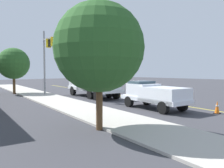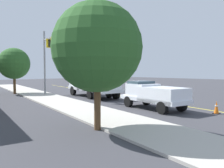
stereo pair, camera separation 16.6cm
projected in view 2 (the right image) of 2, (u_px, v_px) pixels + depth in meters
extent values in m
plane|color=#38383D|center=(127.00, 97.00, 25.23)|extent=(120.00, 120.00, 0.00)
cube|color=#B2ADA3|center=(59.00, 102.00, 21.03)|extent=(59.85, 12.68, 0.12)
cube|color=yellow|center=(127.00, 97.00, 25.23)|extent=(49.44, 7.76, 0.01)
cube|color=silver|center=(93.00, 89.00, 25.17)|extent=(8.48, 3.72, 0.36)
cube|color=silver|center=(83.00, 81.00, 27.32)|extent=(2.95, 2.72, 1.60)
cube|color=#384C56|center=(82.00, 75.00, 27.45)|extent=(2.10, 2.35, 0.64)
cube|color=silver|center=(98.00, 83.00, 24.30)|extent=(5.57, 3.27, 1.80)
cube|color=white|center=(104.00, 61.00, 23.69)|extent=(1.66, 1.19, 2.84)
cube|color=white|center=(101.00, 46.00, 25.53)|extent=(2.24, 1.55, 0.94)
cube|color=white|center=(100.00, 46.00, 26.70)|extent=(0.90, 0.90, 0.90)
cube|color=yellow|center=(100.00, 40.00, 26.66)|extent=(0.36, 0.24, 0.60)
cylinder|color=black|center=(73.00, 91.00, 26.98)|extent=(1.08, 0.49, 1.04)
cylinder|color=black|center=(90.00, 90.00, 28.20)|extent=(1.08, 0.49, 1.04)
cylinder|color=black|center=(90.00, 94.00, 23.34)|extent=(1.08, 0.49, 1.04)
cylinder|color=black|center=(109.00, 93.00, 24.57)|extent=(1.08, 0.49, 1.04)
cylinder|color=black|center=(97.00, 95.00, 22.24)|extent=(1.08, 0.49, 1.04)
cylinder|color=black|center=(116.00, 94.00, 23.47)|extent=(1.08, 0.49, 1.04)
cube|color=white|center=(153.00, 99.00, 17.26)|extent=(5.85, 2.93, 0.30)
cube|color=white|center=(143.00, 91.00, 18.26)|extent=(2.29, 2.22, 1.10)
cube|color=#384C56|center=(141.00, 84.00, 18.40)|extent=(1.60, 1.95, 0.56)
cube|color=white|center=(163.00, 95.00, 16.39)|extent=(3.64, 2.59, 1.10)
cylinder|color=black|center=(128.00, 102.00, 18.31)|extent=(0.88, 0.42, 0.84)
cylinder|color=black|center=(146.00, 100.00, 19.34)|extent=(0.88, 0.42, 0.84)
cylinder|color=black|center=(162.00, 108.00, 15.22)|extent=(0.88, 0.42, 0.84)
cylinder|color=black|center=(181.00, 106.00, 16.25)|extent=(0.88, 0.42, 0.84)
cube|color=black|center=(105.00, 85.00, 34.48)|extent=(5.03, 2.61, 0.70)
cube|color=#384C56|center=(104.00, 81.00, 34.57)|extent=(3.67, 2.18, 0.60)
cylinder|color=black|center=(116.00, 88.00, 33.60)|extent=(0.71, 0.34, 0.68)
cylinder|color=black|center=(106.00, 89.00, 32.67)|extent=(0.71, 0.34, 0.68)
cylinder|color=black|center=(104.00, 87.00, 36.33)|extent=(0.71, 0.34, 0.68)
cylinder|color=black|center=(95.00, 87.00, 35.40)|extent=(0.71, 0.34, 0.68)
cube|color=black|center=(216.00, 113.00, 15.37)|extent=(0.40, 0.40, 0.04)
cone|color=orange|center=(216.00, 107.00, 15.34)|extent=(0.32, 0.32, 0.84)
cylinder|color=white|center=(216.00, 106.00, 15.34)|extent=(0.20, 0.20, 0.08)
cube|color=black|center=(134.00, 100.00, 22.25)|extent=(0.40, 0.40, 0.04)
cone|color=orange|center=(134.00, 96.00, 22.22)|extent=(0.32, 0.32, 0.82)
cylinder|color=white|center=(134.00, 95.00, 22.22)|extent=(0.20, 0.20, 0.08)
cube|color=black|center=(91.00, 93.00, 30.01)|extent=(0.40, 0.40, 0.04)
cone|color=orange|center=(91.00, 90.00, 29.98)|extent=(0.32, 0.32, 0.74)
cylinder|color=white|center=(91.00, 89.00, 29.98)|extent=(0.20, 0.20, 0.08)
cylinder|color=gray|center=(45.00, 63.00, 27.64)|extent=(0.22, 0.22, 7.60)
cube|color=gray|center=(55.00, 36.00, 24.38)|extent=(7.36, 1.29, 0.16)
cube|color=gold|center=(49.00, 43.00, 26.14)|extent=(0.20, 0.57, 1.00)
cube|color=black|center=(50.00, 43.00, 26.19)|extent=(0.25, 0.35, 0.84)
cube|color=gold|center=(53.00, 42.00, 24.75)|extent=(0.20, 0.57, 1.00)
cube|color=black|center=(54.00, 42.00, 24.81)|extent=(0.25, 0.35, 0.84)
cube|color=gold|center=(59.00, 40.00, 23.37)|extent=(0.20, 0.57, 1.00)
cube|color=black|center=(60.00, 40.00, 23.43)|extent=(0.25, 0.35, 0.84)
cube|color=gold|center=(65.00, 38.00, 21.99)|extent=(0.20, 0.57, 1.00)
cube|color=black|center=(66.00, 38.00, 22.05)|extent=(0.25, 0.35, 0.84)
cylinder|color=brown|center=(97.00, 104.00, 11.14)|extent=(0.32, 0.32, 2.48)
sphere|color=#285623|center=(97.00, 47.00, 10.99)|extent=(4.35, 4.35, 4.35)
cylinder|color=brown|center=(15.00, 84.00, 28.53)|extent=(0.32, 0.32, 2.42)
sphere|color=#285623|center=(14.00, 64.00, 28.38)|extent=(3.86, 3.86, 3.86)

